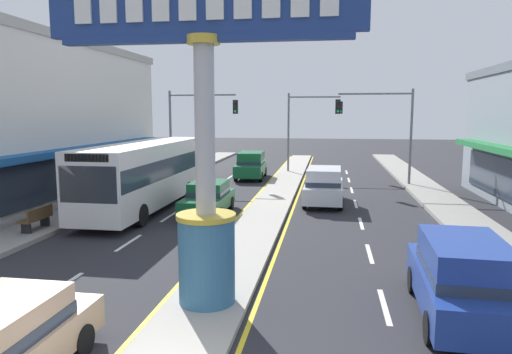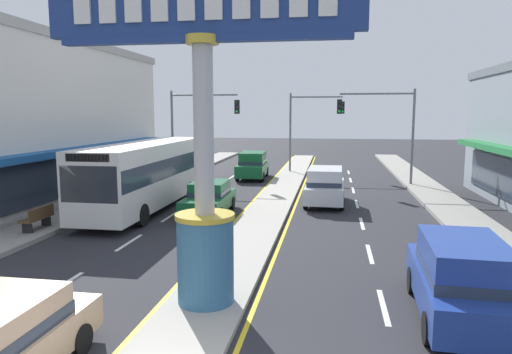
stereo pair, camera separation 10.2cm
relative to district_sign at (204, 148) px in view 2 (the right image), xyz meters
The scene contains 14 objects.
median_strip 14.41m from the district_sign, 90.00° to the left, with size 1.99×52.00×0.14m, color #A39E93.
sidewalk_left 15.23m from the district_sign, 126.24° to the left, with size 2.24×60.00×0.18m, color gray.
sidewalk_right 15.23m from the district_sign, 53.76° to the left, with size 2.24×60.00×0.18m, color gray.
lane_markings 13.13m from the district_sign, 90.00° to the left, with size 8.73×52.00×0.01m.
district_sign is the anchor object (origin of this frame).
traffic_light_left_side 21.51m from the district_sign, 106.84° to the left, with size 4.86×0.46×6.20m.
traffic_light_right_side 21.24m from the district_sign, 72.94° to the left, with size 4.86×0.46×6.20m.
traffic_light_median_far 26.06m from the district_sign, 87.34° to the left, with size 4.20×0.46×6.20m.
suv_near_right_lane 6.62m from the district_sign, ahead, with size 2.13×4.68×1.90m.
sedan_far_right_lane 11.07m from the district_sign, 104.43° to the left, with size 1.88×4.32×1.53m.
suv_near_left_lane 14.08m from the district_sign, 78.93° to the left, with size 2.04×4.64×1.90m.
suv_mid_left_lane 22.76m from the district_sign, 96.74° to the left, with size 2.11×4.67×1.90m.
bus_kerb_right 12.64m from the district_sign, 118.45° to the left, with size 2.60×11.21×3.26m.
street_bench 10.61m from the district_sign, 145.53° to the left, with size 0.48×1.60×0.88m.
Camera 2 is at (2.97, -6.52, 4.72)m, focal length 32.96 mm.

